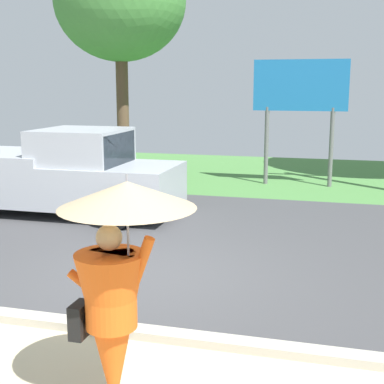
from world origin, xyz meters
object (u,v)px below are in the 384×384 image
at_px(monk_pedestrian, 116,288).
at_px(roadside_billboard, 300,95).
at_px(pickup_truck, 63,174).
at_px(tree_left_far, 120,1).

relative_size(monk_pedestrian, roadside_billboard, 0.61).
distance_m(pickup_truck, roadside_billboard, 6.97).
xyz_separation_m(pickup_truck, roadside_billboard, (4.77, 4.79, 1.68)).
relative_size(monk_pedestrian, tree_left_far, 0.31).
xyz_separation_m(monk_pedestrian, pickup_truck, (-4.12, 6.78, -0.29)).
bearing_deg(monk_pedestrian, pickup_truck, 116.63).
relative_size(pickup_truck, tree_left_far, 0.75).
bearing_deg(tree_left_far, pickup_truck, -84.98).
bearing_deg(monk_pedestrian, roadside_billboard, 82.10).
distance_m(monk_pedestrian, pickup_truck, 7.94).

